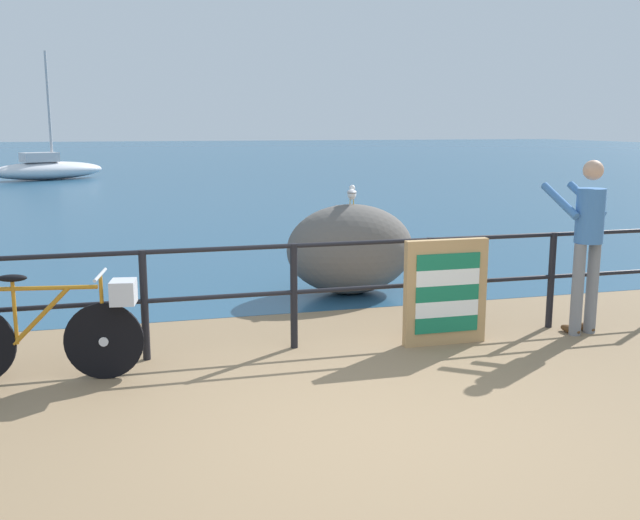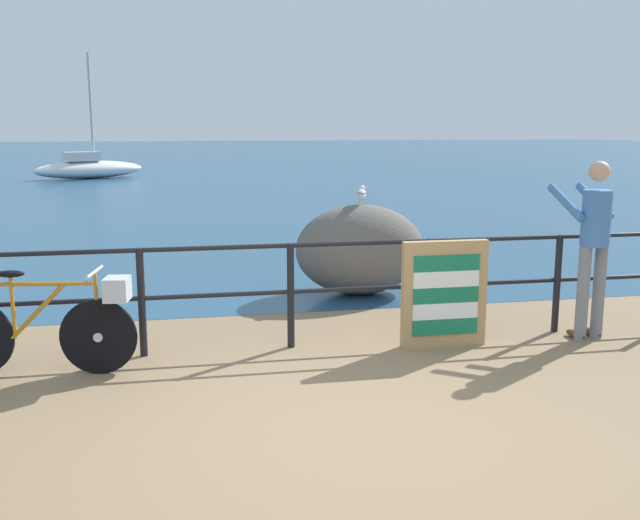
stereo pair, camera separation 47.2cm
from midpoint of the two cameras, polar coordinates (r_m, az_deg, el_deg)
ground_plane at (r=24.68m, az=-11.96°, el=5.47°), size 120.00×120.00×0.10m
sea_surface at (r=52.83m, az=-13.61°, el=8.15°), size 120.00×90.00×0.01m
promenade_railing at (r=6.80m, az=-4.09°, el=-1.89°), size 8.41×0.07×1.02m
bicycle at (r=6.43m, az=-22.23°, el=-5.00°), size 1.69×0.48×0.92m
person_at_railing at (r=7.61m, az=18.89°, el=1.63°), size 0.53×0.67×1.78m
folded_deckchair_stack at (r=7.00m, az=8.10°, el=-2.58°), size 0.84×0.10×1.04m
breakwater_boulder_main at (r=9.04m, az=0.94°, el=0.87°), size 1.64×1.12×1.14m
seagull at (r=8.94m, az=1.05°, el=5.35°), size 0.20×0.34×0.23m
sailboat at (r=30.17m, az=-21.37°, el=6.79°), size 4.51×3.15×4.90m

